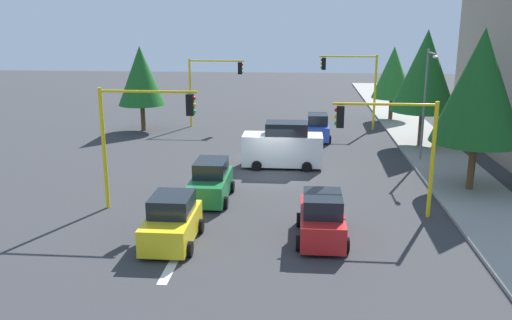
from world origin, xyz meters
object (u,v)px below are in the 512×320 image
street_lamp_curbside (427,94)px  car_green (211,182)px  tree_opposite_side (141,76)px  car_blue (317,128)px  tree_roadside_near (480,86)px  traffic_signal_near_left (391,135)px  tree_roadside_far (393,73)px  delivery_van_white (283,146)px  traffic_signal_near_right (140,125)px  traffic_signal_far_left (353,77)px  traffic_signal_far_right (212,79)px  car_red (322,218)px  tree_roadside_mid (425,71)px  car_yellow (172,222)px

street_lamp_curbside → car_green: size_ratio=1.72×
tree_opposite_side → car_blue: 14.48m
street_lamp_curbside → tree_roadside_near: bearing=13.0°
traffic_signal_near_left → car_green: traffic_signal_near_left is taller
tree_roadside_far → car_blue: bearing=-38.5°
delivery_van_white → car_green: (6.35, -3.38, -0.38)m
traffic_signal_near_right → traffic_signal_far_left: bearing=150.2°
traffic_signal_near_left → car_blue: (-15.67, -2.78, -2.88)m
traffic_signal_far_right → tree_roadside_far: (-4.00, 15.18, 0.26)m
traffic_signal_near_left → car_red: (2.94, -3.07, -2.88)m
car_red → car_blue: bearing=179.1°
traffic_signal_near_right → car_red: (2.94, 8.28, -3.17)m
delivery_van_white → car_green: delivery_van_white is taller
street_lamp_curbside → tree_roadside_mid: 4.56m
street_lamp_curbside → traffic_signal_near_left: bearing=-20.3°
traffic_signal_near_right → car_yellow: bearing=30.5°
street_lamp_curbside → tree_opposite_side: size_ratio=1.05×
traffic_signal_near_right → delivery_van_white: size_ratio=1.20×
traffic_signal_far_left → traffic_signal_near_left: size_ratio=1.13×
tree_roadside_far → tree_roadside_near: 20.07m
traffic_signal_near_left → tree_opposite_side: (-18.00, -16.64, 0.60)m
traffic_signal_near_left → car_blue: bearing=-170.0°
traffic_signal_near_right → traffic_signal_far_left: (-20.00, 11.45, 0.15)m
traffic_signal_far_right → delivery_van_white: 13.80m
car_green → car_yellow: bearing=-7.0°
tree_roadside_near → car_yellow: 16.65m
traffic_signal_near_right → traffic_signal_near_left: traffic_signal_near_right is taller
tree_roadside_mid → delivery_van_white: bearing=-57.5°
tree_roadside_far → traffic_signal_near_left: bearing=-9.1°
tree_roadside_far → car_blue: tree_roadside_far is taller
traffic_signal_far_right → car_red: size_ratio=1.36×
tree_roadside_near → car_blue: tree_roadside_near is taller
traffic_signal_far_left → tree_opposite_side: 16.86m
traffic_signal_near_left → street_lamp_curbside: (-9.61, 3.56, 0.57)m
tree_opposite_side → car_blue: size_ratio=1.86×
traffic_signal_near_right → street_lamp_curbside: 17.74m
tree_roadside_near → car_red: 11.50m
tree_roadside_far → tree_roadside_near: (20.00, 1.00, 1.29)m
tree_opposite_side → car_yellow: 23.36m
tree_roadside_far → tree_roadside_mid: bearing=2.9°
traffic_signal_near_left → car_red: 5.13m
traffic_signal_far_right → delivery_van_white: traffic_signal_far_right is taller
car_green → traffic_signal_near_left: bearing=78.9°
traffic_signal_near_right → delivery_van_white: 10.56m
traffic_signal_far_left → car_red: size_ratio=1.46×
delivery_van_white → traffic_signal_near_left: bearing=32.2°
tree_roadside_near → tree_roadside_mid: 10.01m
traffic_signal_near_left → car_green: bearing=-101.1°
car_yellow → traffic_signal_far_left: bearing=158.9°
traffic_signal_far_left → tree_roadside_near: tree_roadside_near is taller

